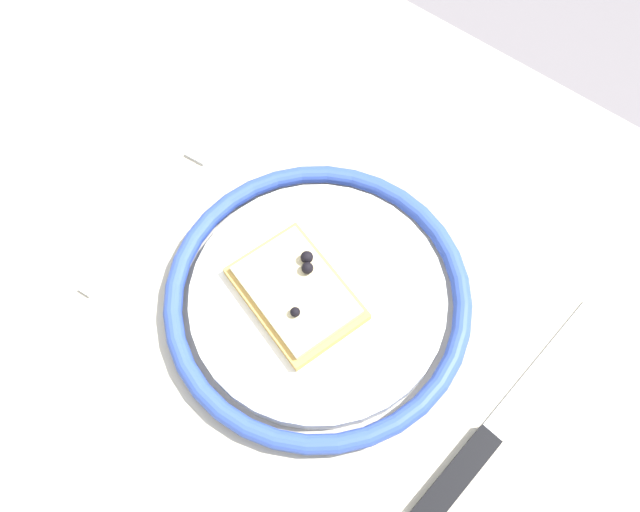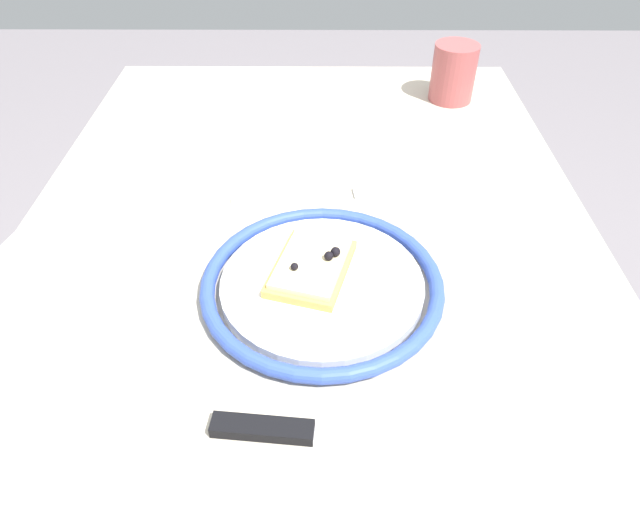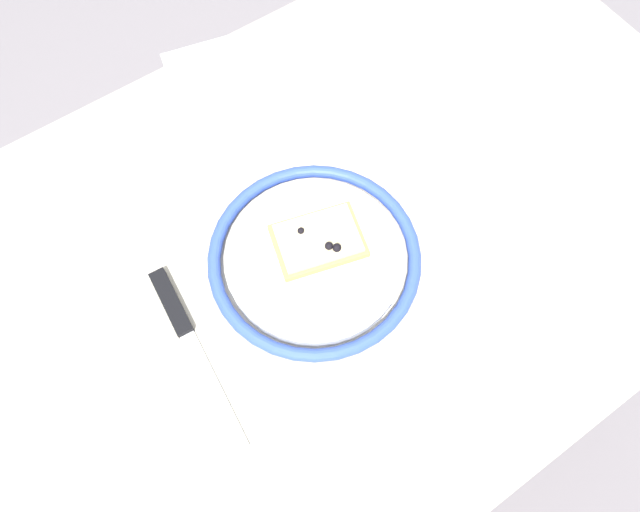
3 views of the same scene
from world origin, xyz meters
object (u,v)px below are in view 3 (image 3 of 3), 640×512
(plate, at_px, (314,258))
(napkin, at_px, (222,78))
(pizza_slice_near, at_px, (318,240))
(knife, at_px, (182,325))
(dining_table, at_px, (327,266))
(fork, at_px, (417,180))

(plate, relative_size, napkin, 1.79)
(pizza_slice_near, xyz_separation_m, knife, (0.19, -0.01, -0.02))
(dining_table, distance_m, knife, 0.24)
(dining_table, relative_size, pizza_slice_near, 9.31)
(dining_table, relative_size, plate, 4.41)
(pizza_slice_near, xyz_separation_m, napkin, (-0.04, -0.30, -0.02))
(plate, distance_m, fork, 0.18)
(napkin, bearing_deg, pizza_slice_near, 82.85)
(napkin, bearing_deg, dining_table, 86.33)
(pizza_slice_near, distance_m, fork, 0.17)
(dining_table, bearing_deg, pizza_slice_near, 22.10)
(dining_table, bearing_deg, napkin, -93.67)
(fork, distance_m, napkin, 0.32)
(plate, height_order, fork, plate)
(dining_table, height_order, plate, plate)
(plate, relative_size, knife, 1.11)
(dining_table, height_order, pizza_slice_near, pizza_slice_near)
(fork, bearing_deg, dining_table, -0.07)
(fork, bearing_deg, knife, 0.10)
(dining_table, distance_m, fork, 0.18)
(pizza_slice_near, height_order, knife, pizza_slice_near)
(fork, relative_size, napkin, 1.35)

